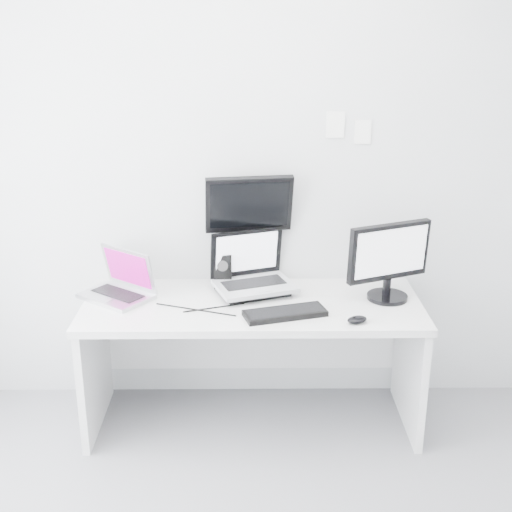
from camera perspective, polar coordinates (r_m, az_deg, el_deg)
back_wall at (r=3.73m, az=-0.36°, el=6.97°), size 3.60×0.00×3.60m
desk at (r=3.75m, az=-0.31°, el=-9.09°), size 1.80×0.70×0.73m
macbook at (r=3.67m, az=-11.92°, el=-1.55°), size 0.46×0.44×0.27m
speaker at (r=3.78m, az=-2.82°, el=-1.14°), size 0.12×0.12×0.20m
dell_laptop at (r=3.64m, az=-0.11°, el=-0.71°), size 0.50×0.44×0.34m
rear_monitor at (r=3.75m, az=-0.64°, el=2.34°), size 0.50×0.24×0.65m
samsung_monitor at (r=3.63m, az=11.25°, el=-0.39°), size 0.52×0.39×0.44m
keyboard at (r=3.43m, az=2.47°, el=-4.87°), size 0.44×0.26×0.03m
mouse at (r=3.39m, az=8.55°, el=-5.36°), size 0.12×0.10×0.03m
wall_note_0 at (r=3.71m, az=6.73°, el=10.99°), size 0.10×0.00×0.14m
wall_note_1 at (r=3.73m, az=9.03°, el=10.33°), size 0.09×0.00×0.13m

